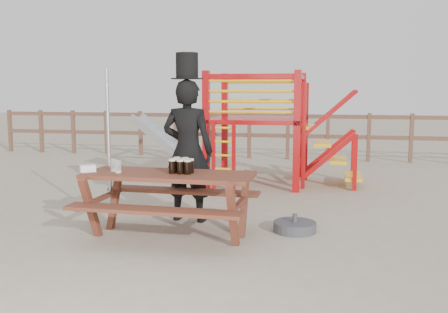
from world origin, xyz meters
TOP-DOWN VIEW (x-y plane):
  - ground at (0.00, 0.00)m, footprint 60.00×60.00m
  - back_fence at (0.00, 7.00)m, footprint 15.09×0.09m
  - playground_fort at (0.12, 3.58)m, footprint 4.71×1.84m
  - picnic_table at (-0.31, -0.19)m, footprint 2.03×1.42m
  - man_with_hat at (-0.30, 0.59)m, footprint 0.72×0.50m
  - metal_pole at (-1.24, 0.18)m, footprint 0.04×0.04m
  - parasol_base at (1.15, 0.33)m, footprint 0.54×0.54m
  - paper_bag at (-1.30, -0.30)m, footprint 0.23×0.22m
  - stout_pints at (-0.17, -0.15)m, footprint 0.29×0.28m
  - empty_glasses at (-0.95, -0.26)m, footprint 0.17×0.17m

SIDE VIEW (x-z plane):
  - ground at x=0.00m, z-range 0.00..0.00m
  - parasol_base at x=1.15m, z-range -0.05..0.18m
  - picnic_table at x=-0.31m, z-range 0.10..0.88m
  - back_fence at x=0.00m, z-range 0.14..1.34m
  - paper_bag at x=-1.30m, z-range 0.78..0.86m
  - empty_glasses at x=-0.95m, z-range 0.77..0.92m
  - stout_pints at x=-0.17m, z-range 0.78..0.95m
  - man_with_hat at x=-0.30m, z-range -0.12..2.13m
  - metal_pole at x=-1.24m, z-range 0.00..2.03m
  - playground_fort at x=0.12m, z-range 0.02..2.12m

